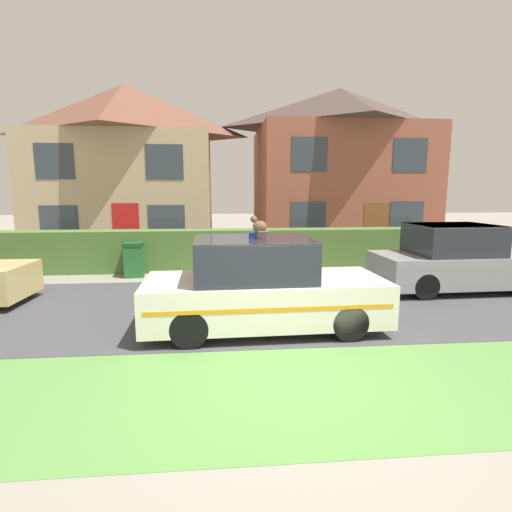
# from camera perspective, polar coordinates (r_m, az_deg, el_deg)

# --- Properties ---
(ground_plane) EXTENTS (80.00, 80.00, 0.00)m
(ground_plane) POSITION_cam_1_polar(r_m,az_deg,el_deg) (5.65, 4.72, -17.75)
(ground_plane) COLOR gray
(road_strip) EXTENTS (28.00, 5.12, 0.01)m
(road_strip) POSITION_cam_1_polar(r_m,az_deg,el_deg) (9.10, 0.67, -7.03)
(road_strip) COLOR #424247
(road_strip) RESTS_ON ground
(lawn_verge) EXTENTS (28.00, 2.75, 0.01)m
(lawn_verge) POSITION_cam_1_polar(r_m,az_deg,el_deg) (5.47, 5.11, -18.68)
(lawn_verge) COLOR #568C42
(lawn_verge) RESTS_ON ground
(garden_hedge) EXTENTS (15.83, 0.84, 1.32)m
(garden_hedge) POSITION_cam_1_polar(r_m,az_deg,el_deg) (13.05, -1.57, 0.93)
(garden_hedge) COLOR #4C7233
(garden_hedge) RESTS_ON ground
(police_car) EXTENTS (4.43, 1.95, 1.81)m
(police_car) POSITION_cam_1_polar(r_m,az_deg,el_deg) (7.42, 0.75, -4.48)
(police_car) COLOR black
(police_car) RESTS_ON road_strip
(cat) EXTENTS (0.33, 0.27, 0.32)m
(cat) POSITION_cam_1_polar(r_m,az_deg,el_deg) (7.17, 0.33, 4.39)
(cat) COLOR brown
(cat) RESTS_ON police_car
(neighbour_car_far) EXTENTS (4.24, 1.92, 1.71)m
(neighbour_car_far) POSITION_cam_1_polar(r_m,az_deg,el_deg) (11.51, 26.63, -0.53)
(neighbour_car_far) COLOR black
(neighbour_car_far) RESTS_ON road_strip
(house_left) EXTENTS (7.58, 5.79, 7.05)m
(house_left) POSITION_cam_1_polar(r_m,az_deg,el_deg) (18.82, -17.94, 12.01)
(house_left) COLOR tan
(house_left) RESTS_ON ground
(house_right) EXTENTS (7.67, 6.01, 7.08)m
(house_right) POSITION_cam_1_polar(r_m,az_deg,el_deg) (19.15, 11.68, 12.25)
(house_right) COLOR #93513D
(house_right) RESTS_ON ground
(wheelie_bin) EXTENTS (0.64, 0.71, 1.04)m
(wheelie_bin) POSITION_cam_1_polar(r_m,az_deg,el_deg) (12.57, -17.02, -0.44)
(wheelie_bin) COLOR #23662D
(wheelie_bin) RESTS_ON ground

